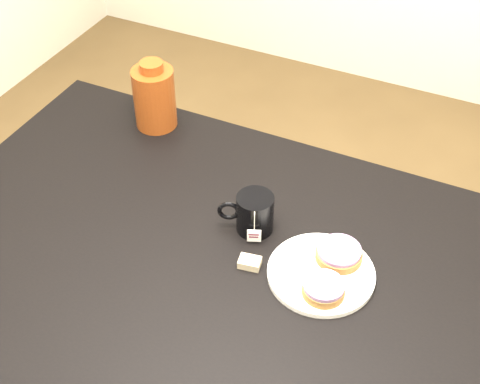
% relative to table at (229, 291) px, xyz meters
% --- Properties ---
extents(table, '(1.40, 0.90, 0.75)m').
position_rel_table_xyz_m(table, '(0.00, 0.00, 0.00)').
color(table, black).
rests_on(table, ground_plane).
extents(plate, '(0.22, 0.22, 0.02)m').
position_rel_table_xyz_m(plate, '(0.18, 0.06, 0.09)').
color(plate, white).
rests_on(plate, table).
extents(bagel_back, '(0.13, 0.13, 0.03)m').
position_rel_table_xyz_m(bagel_back, '(0.20, 0.11, 0.11)').
color(bagel_back, brown).
rests_on(bagel_back, plate).
extents(bagel_front, '(0.10, 0.10, 0.03)m').
position_rel_table_xyz_m(bagel_front, '(0.20, 0.01, 0.11)').
color(bagel_front, brown).
rests_on(bagel_front, plate).
extents(mug, '(0.13, 0.11, 0.09)m').
position_rel_table_xyz_m(mug, '(0.00, 0.12, 0.13)').
color(mug, black).
rests_on(mug, table).
extents(teabag_pouch, '(0.05, 0.04, 0.02)m').
position_rel_table_xyz_m(teabag_pouch, '(0.04, 0.02, 0.09)').
color(teabag_pouch, '#C6B793').
rests_on(teabag_pouch, table).
extents(bagel_package, '(0.13, 0.13, 0.18)m').
position_rel_table_xyz_m(bagel_package, '(-0.39, 0.36, 0.17)').
color(bagel_package, '#58210B').
rests_on(bagel_package, table).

